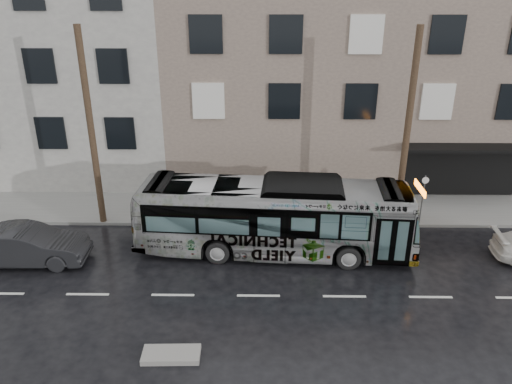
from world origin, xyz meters
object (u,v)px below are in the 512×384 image
(utility_pole_front, at_px, (407,131))
(utility_pole_rear, at_px, (91,130))
(dark_sedan, at_px, (27,246))
(sign_post, at_px, (422,200))
(bus, at_px, (274,217))

(utility_pole_front, height_order, utility_pole_rear, same)
(utility_pole_front, relative_size, dark_sedan, 1.86)
(sign_post, relative_size, dark_sedan, 0.50)
(utility_pole_front, xyz_separation_m, sign_post, (1.10, 0.00, -3.30))
(sign_post, bearing_deg, utility_pole_front, 180.00)
(bus, bearing_deg, utility_pole_front, -63.32)
(utility_pole_rear, relative_size, sign_post, 3.75)
(sign_post, xyz_separation_m, dark_sedan, (-17.11, -3.56, -0.55))
(utility_pole_rear, distance_m, bus, 9.02)
(utility_pole_rear, xyz_separation_m, sign_post, (15.10, 0.00, -3.30))
(sign_post, relative_size, bus, 0.21)
(sign_post, height_order, dark_sedan, sign_post)
(utility_pole_rear, height_order, sign_post, utility_pole_rear)
(sign_post, height_order, bus, bus)
(utility_pole_rear, xyz_separation_m, bus, (8.13, -2.45, -3.02))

